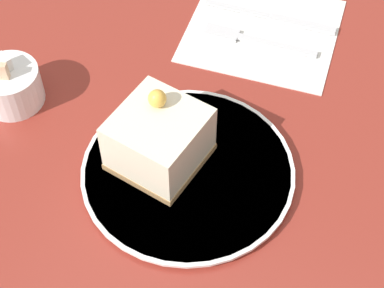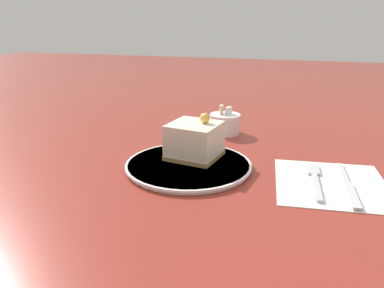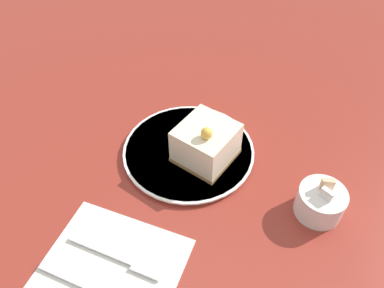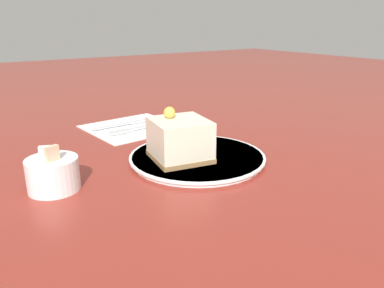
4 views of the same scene
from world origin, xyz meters
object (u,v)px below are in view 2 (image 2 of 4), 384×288
plate (189,165)px  fork (315,178)px  knife (349,188)px  sugar_bowl (225,123)px  cake_slice (195,140)px

plate → fork: plate is taller
plate → knife: (0.29, -0.02, -0.00)m
fork → sugar_bowl: bearing=128.3°
plate → sugar_bowl: bearing=84.9°
plate → sugar_bowl: (0.02, 0.24, 0.02)m
plate → sugar_bowl: size_ratio=3.20×
plate → knife: size_ratio=1.30×
fork → knife: 0.06m
cake_slice → sugar_bowl: bearing=94.8°
cake_slice → fork: bearing=3.5°
sugar_bowl → fork: bearing=-48.1°
fork → sugar_bowl: sugar_bowl is taller
cake_slice → knife: bearing=-0.6°
cake_slice → knife: (0.29, -0.05, -0.04)m
knife → sugar_bowl: size_ratio=2.46×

